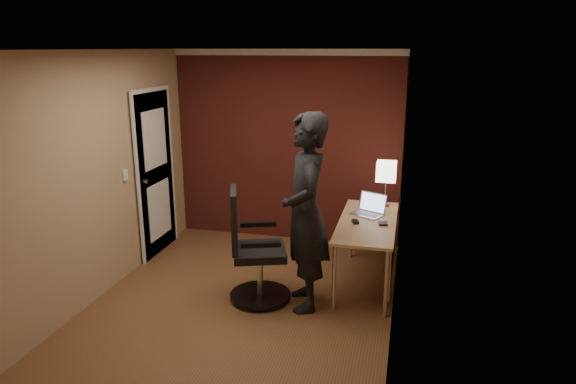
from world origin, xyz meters
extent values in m
plane|color=brown|center=(0.00, 0.00, 0.00)|extent=(4.00, 4.00, 0.00)
plane|color=white|center=(0.00, 0.00, 2.50)|extent=(4.00, 4.00, 0.00)
plane|color=tan|center=(0.00, 2.00, 1.25)|extent=(3.00, 0.00, 3.00)
plane|color=tan|center=(0.00, -2.00, 1.25)|extent=(3.00, 0.00, 3.00)
plane|color=tan|center=(-1.50, 0.00, 1.25)|extent=(0.00, 4.00, 4.00)
plane|color=tan|center=(1.50, 0.00, 1.25)|extent=(0.00, 4.00, 4.00)
cube|color=maroon|center=(0.00, 1.97, 1.25)|extent=(2.98, 0.06, 2.50)
cube|color=silver|center=(0.00, 1.96, 2.46)|extent=(3.00, 0.08, 0.08)
cube|color=silver|center=(0.00, -1.96, 2.46)|extent=(3.00, 0.08, 0.08)
cube|color=silver|center=(-1.46, 0.00, 2.46)|extent=(0.08, 4.00, 0.08)
cube|color=silver|center=(1.46, 0.00, 2.46)|extent=(0.08, 4.00, 0.08)
cube|color=silver|center=(-1.48, 1.10, 1.00)|extent=(0.05, 0.82, 2.02)
cube|color=silver|center=(-1.46, 1.10, 1.00)|extent=(0.02, 0.92, 2.12)
cylinder|color=silver|center=(-1.43, 0.77, 1.00)|extent=(0.05, 0.05, 0.05)
cube|color=silver|center=(-1.49, 0.45, 1.15)|extent=(0.02, 0.08, 0.12)
cube|color=tan|center=(1.18, 0.75, 0.71)|extent=(0.60, 1.50, 0.03)
cube|color=tan|center=(1.46, 0.75, 0.43)|extent=(0.02, 1.38, 0.54)
cylinder|color=silver|center=(0.93, 0.06, 0.35)|extent=(0.04, 0.04, 0.70)
cylinder|color=silver|center=(0.93, 1.44, 0.35)|extent=(0.04, 0.04, 0.70)
cylinder|color=silver|center=(1.43, 0.06, 0.35)|extent=(0.04, 0.04, 0.70)
cylinder|color=silver|center=(1.43, 1.44, 0.35)|extent=(0.04, 0.04, 0.70)
cube|color=silver|center=(1.33, 1.30, 0.74)|extent=(0.11, 0.11, 0.01)
cylinder|color=silver|center=(1.33, 1.30, 0.90)|extent=(0.01, 0.01, 0.30)
cube|color=white|center=(1.33, 1.30, 1.16)|extent=(0.22, 0.22, 0.22)
cube|color=silver|center=(1.15, 0.94, 0.74)|extent=(0.40, 0.35, 0.01)
cube|color=silver|center=(1.21, 1.04, 0.85)|extent=(0.32, 0.20, 0.22)
cube|color=#B2CCF2|center=(1.21, 1.03, 0.85)|extent=(0.29, 0.17, 0.19)
cube|color=gray|center=(1.15, 0.93, 0.75)|extent=(0.31, 0.24, 0.00)
cube|color=black|center=(1.06, 0.64, 0.75)|extent=(0.09, 0.11, 0.03)
cube|color=black|center=(1.35, 0.67, 0.74)|extent=(0.11, 0.12, 0.02)
cylinder|color=black|center=(0.16, 0.12, 0.04)|extent=(0.63, 0.63, 0.03)
cylinder|color=silver|center=(0.16, 0.12, 0.28)|extent=(0.07, 0.07, 0.47)
cube|color=black|center=(0.16, 0.12, 0.53)|extent=(0.66, 0.66, 0.08)
cube|color=black|center=(-0.08, 0.04, 0.87)|extent=(0.21, 0.46, 0.62)
cube|color=black|center=(0.06, 0.40, 0.72)|extent=(0.38, 0.18, 0.04)
cube|color=black|center=(0.25, -0.15, 0.72)|extent=(0.38, 0.18, 0.04)
imported|color=black|center=(0.63, 0.12, 0.98)|extent=(0.67, 0.82, 1.95)
camera|label=1|loc=(1.56, -4.50, 2.52)|focal=32.00mm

